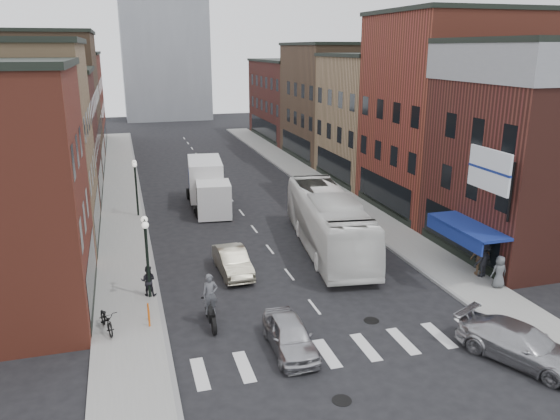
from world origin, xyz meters
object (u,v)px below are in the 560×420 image
object	(u,v)px
sedan_left_near	(290,335)
curb_car	(521,344)
bike_rack	(149,315)
box_truck	(208,185)
motorcycle_rider	(210,302)
ped_right_b	(481,258)
streetlamp_near	(146,243)
parked_bicycle	(107,320)
ped_right_a	(483,260)
billboard_sign	(491,171)
ped_left_solo	(148,281)
sedan_left_far	(233,261)
streetlamp_far	(136,178)
ped_right_c	(499,272)
transit_bus	(328,221)

from	to	relation	value
sedan_left_near	curb_car	bearing A→B (deg)	-19.93
bike_rack	box_truck	xyz separation A→B (m)	(5.45, 17.77, 1.18)
motorcycle_rider	ped_right_b	xyz separation A→B (m)	(14.58, 1.20, -0.05)
sedan_left_near	streetlamp_near	bearing A→B (deg)	130.11
streetlamp_near	parked_bicycle	world-z (taller)	streetlamp_near
streetlamp_near	ped_right_a	world-z (taller)	streetlamp_near
billboard_sign	ped_left_solo	xyz separation A→B (m)	(-16.02, 3.69, -5.22)
bike_rack	motorcycle_rider	distance (m)	2.78
billboard_sign	motorcycle_rider	world-z (taller)	billboard_sign
billboard_sign	ped_right_a	size ratio (longest dim) A/B	1.96
sedan_left_far	box_truck	bearing A→B (deg)	84.96
streetlamp_near	ped_right_b	bearing A→B (deg)	-7.43
billboard_sign	motorcycle_rider	size ratio (longest dim) A/B	1.51
streetlamp_near	bike_rack	world-z (taller)	streetlamp_near
sedan_left_near	curb_car	size ratio (longest dim) A/B	0.81
streetlamp_far	sedan_left_far	world-z (taller)	streetlamp_far
motorcycle_rider	curb_car	xyz separation A→B (m)	(11.11, -6.19, -0.42)
billboard_sign	ped_right_b	xyz separation A→B (m)	(1.01, 1.28, -5.04)
streetlamp_far	ped_right_c	xyz separation A→B (m)	(16.94, -17.80, -1.93)
streetlamp_far	transit_bus	world-z (taller)	streetlamp_far
streetlamp_near	ped_right_b	world-z (taller)	streetlamp_near
ped_left_solo	ped_right_b	xyz separation A→B (m)	(17.04, -2.41, 0.18)
billboard_sign	box_truck	distance (m)	21.89
bike_rack	motorcycle_rider	size ratio (longest dim) A/B	0.33
curb_car	sedan_left_near	bearing A→B (deg)	132.85
streetlamp_far	curb_car	world-z (taller)	streetlamp_far
sedan_left_near	parked_bicycle	bearing A→B (deg)	155.09
billboard_sign	motorcycle_rider	bearing A→B (deg)	179.64
streetlamp_far	sedan_left_near	xyz separation A→B (m)	(5.13, -20.36, -2.23)
streetlamp_near	ped_left_solo	bearing A→B (deg)	100.90
transit_bus	sedan_left_far	xyz separation A→B (m)	(-6.31, -2.11, -1.05)
ped_right_a	ped_right_c	bearing A→B (deg)	70.83
streetlamp_near	ped_right_c	xyz separation A→B (m)	(16.94, -3.80, -1.93)
ped_right_a	ped_right_c	size ratio (longest dim) A/B	1.13
ped_left_solo	box_truck	bearing A→B (deg)	-93.41
streetlamp_near	transit_bus	world-z (taller)	streetlamp_near
transit_bus	ped_left_solo	xyz separation A→B (m)	(-10.85, -3.92, -0.83)
billboard_sign	ped_right_c	bearing A→B (deg)	-17.47
curb_car	sedan_left_far	bearing A→B (deg)	101.85
curb_car	ped_right_c	world-z (taller)	ped_right_c
ped_right_b	billboard_sign	bearing A→B (deg)	68.82
billboard_sign	ped_right_a	distance (m)	5.26
streetlamp_near	ped_right_b	distance (m)	17.24
streetlamp_near	ped_right_a	bearing A→B (deg)	-7.99
bike_rack	transit_bus	xyz separation A→B (m)	(11.01, 6.81, 1.20)
bike_rack	ped_right_b	world-z (taller)	ped_right_b
streetlamp_near	motorcycle_rider	size ratio (longest dim) A/B	1.68
sedan_left_far	sedan_left_near	bearing A→B (deg)	-87.43
transit_bus	ped_right_a	world-z (taller)	transit_bus
billboard_sign	transit_bus	distance (m)	10.20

